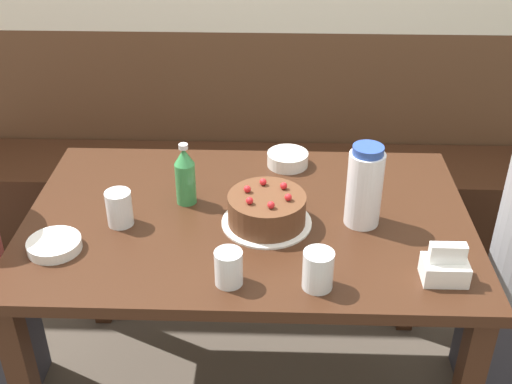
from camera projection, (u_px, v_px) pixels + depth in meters
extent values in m
cube|color=brown|center=(259.00, 135.00, 2.86)|extent=(4.80, 0.04, 0.94)
cube|color=#381E11|center=(257.00, 207.00, 2.80)|extent=(2.43, 0.38, 0.45)
cube|color=#381E11|center=(248.00, 221.00, 1.84)|extent=(1.27, 0.80, 0.03)
cube|color=#381E11|center=(94.00, 247.00, 2.34)|extent=(0.06, 0.06, 0.69)
cube|color=#381E11|center=(414.00, 253.00, 2.31)|extent=(0.06, 0.06, 0.69)
cylinder|color=white|center=(267.00, 222.00, 1.80)|extent=(0.25, 0.25, 0.01)
cylinder|color=#56331E|center=(267.00, 209.00, 1.77)|extent=(0.22, 0.22, 0.08)
sphere|color=red|center=(284.00, 186.00, 1.78)|extent=(0.02, 0.02, 0.02)
sphere|color=red|center=(263.00, 182.00, 1.80)|extent=(0.02, 0.02, 0.02)
sphere|color=red|center=(246.00, 189.00, 1.76)|extent=(0.02, 0.02, 0.02)
sphere|color=red|center=(250.00, 201.00, 1.71)|extent=(0.02, 0.02, 0.02)
sphere|color=red|center=(271.00, 205.00, 1.69)|extent=(0.02, 0.02, 0.02)
sphere|color=red|center=(288.00, 197.00, 1.73)|extent=(0.02, 0.02, 0.02)
cylinder|color=white|center=(364.00, 189.00, 1.75)|extent=(0.10, 0.10, 0.22)
cylinder|color=#28479E|center=(368.00, 150.00, 1.69)|extent=(0.08, 0.08, 0.02)
cylinder|color=#388E4C|center=(186.00, 183.00, 1.86)|extent=(0.06, 0.06, 0.13)
cone|color=#388E4C|center=(184.00, 156.00, 1.82)|extent=(0.06, 0.06, 0.05)
cylinder|color=silver|center=(183.00, 146.00, 1.80)|extent=(0.03, 0.03, 0.01)
cube|color=white|center=(444.00, 270.00, 1.57)|extent=(0.11, 0.08, 0.05)
cube|color=white|center=(448.00, 253.00, 1.55)|extent=(0.09, 0.03, 0.05)
cylinder|color=white|center=(54.00, 245.00, 1.68)|extent=(0.14, 0.14, 0.03)
cylinder|color=white|center=(288.00, 159.00, 2.07)|extent=(0.13, 0.13, 0.04)
cylinder|color=silver|center=(318.00, 270.00, 1.54)|extent=(0.08, 0.08, 0.10)
cylinder|color=silver|center=(119.00, 208.00, 1.77)|extent=(0.07, 0.07, 0.10)
cylinder|color=silver|center=(229.00, 268.00, 1.55)|extent=(0.07, 0.07, 0.09)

